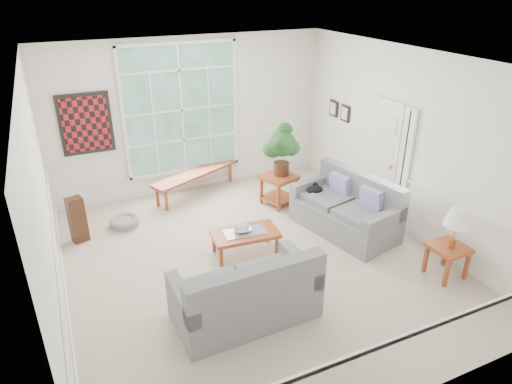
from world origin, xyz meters
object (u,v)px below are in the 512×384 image
loveseat_front (245,285)px  coffee_table (245,243)px  end_table (279,190)px  side_table (446,261)px  loveseat_right (345,205)px

loveseat_front → coffee_table: loveseat_front is taller
loveseat_front → end_table: bearing=53.8°
end_table → side_table: (1.14, -3.09, -0.04)m
loveseat_right → end_table: loveseat_right is taller
coffee_table → side_table: side_table is taller
loveseat_front → loveseat_right: bearing=26.8°
loveseat_front → side_table: bearing=-9.3°
coffee_table → end_table: size_ratio=1.77×
side_table → loveseat_right: bearing=109.3°
loveseat_front → side_table: loveseat_front is taller
side_table → coffee_table: bearing=144.0°
side_table → loveseat_front: bearing=172.2°
end_table → side_table: end_table is taller
loveseat_right → loveseat_front: loveseat_right is taller
loveseat_right → coffee_table: loveseat_right is taller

